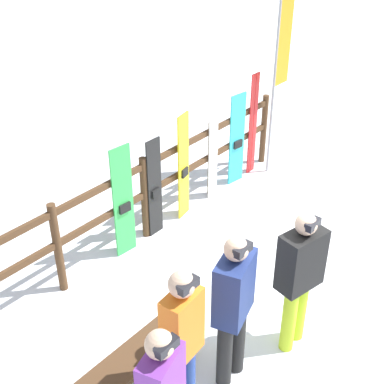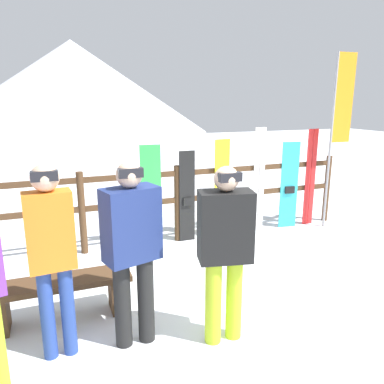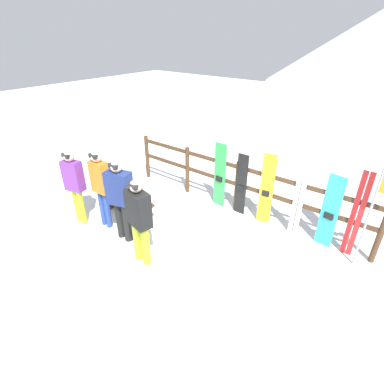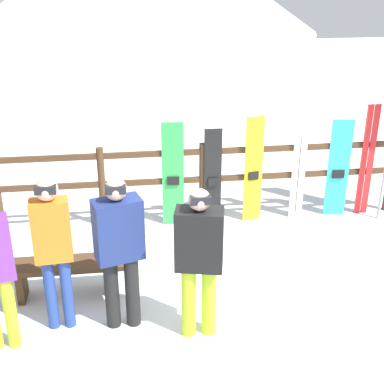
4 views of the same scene
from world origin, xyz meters
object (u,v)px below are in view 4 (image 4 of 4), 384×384
Objects in this scene: snowboard_green at (173,175)px; snowboard_yellow at (253,170)px; snowboard_cyan at (338,169)px; bench at (67,271)px; ski_pair_white at (299,162)px; person_orange at (53,243)px; person_black at (199,255)px; person_navy at (119,245)px; snowboard_black_stripe at (213,177)px; ski_pair_red at (367,161)px.

snowboard_yellow is at bearing 0.00° from snowboard_green.
snowboard_yellow is 1.06× the size of snowboard_cyan.
bench is 0.80× the size of ski_pair_white.
person_orange is 1.04× the size of person_black.
person_navy is at bearing -44.75° from bench.
snowboard_cyan reaches higher than bench.
person_navy is 2.60m from snowboard_black_stripe.
snowboard_yellow is at bearing -179.89° from ski_pair_red.
ski_pair_white is at bearing 180.00° from ski_pair_red.
ski_pair_red reaches higher than snowboard_cyan.
ski_pair_white is at bearing 179.67° from snowboard_cyan.
person_navy is 1.18× the size of snowboard_black_stripe.
snowboard_black_stripe is (1.31, 2.23, -0.26)m from person_navy.
snowboard_cyan is at bearing 0.00° from snowboard_black_stripe.
snowboard_black_stripe is (0.56, -0.00, -0.06)m from snowboard_green.
person_orange is at bearing -152.78° from ski_pair_red.
snowboard_black_stripe is 1.27m from ski_pair_white.
snowboard_yellow is 1.70m from ski_pair_red.
ski_pair_red is at bearing 0.46° from snowboard_cyan.
snowboard_green is at bearing 90.46° from person_black.
ski_pair_red is at bearing 41.20° from person_black.
snowboard_yellow is (2.54, 2.18, -0.22)m from person_orange.
bench is 0.97× the size of snowboard_black_stripe.
bench is at bearing -147.17° from snowboard_yellow.
person_black is 1.10× the size of snowboard_cyan.
ski_pair_red reaches higher than snowboard_green.
person_orange reaches higher than snowboard_cyan.
ski_pair_red reaches higher than person_navy.
ski_pair_white is at bearing 34.14° from person_orange.
snowboard_green is at bearing 49.99° from bench.
person_orange is 1.10× the size of snowboard_green.
bench is 2.16m from snowboard_green.
snowboard_black_stripe is 0.84× the size of ski_pair_red.
bench is 0.82× the size of person_orange.
snowboard_yellow is (0.59, 0.00, 0.08)m from snowboard_black_stripe.
snowboard_cyan is at bearing -0.00° from snowboard_yellow.
bench is 2.55m from snowboard_black_stripe.
person_orange is (-0.03, -0.56, 0.67)m from bench.
person_orange reaches higher than snowboard_black_stripe.
person_black is (1.38, -0.85, 0.60)m from bench.
ski_pair_red is at bearing 0.11° from snowboard_yellow.
snowboard_yellow is at bearing 40.55° from person_orange.
bench is 3.61m from ski_pair_white.
person_orange is at bearing -150.27° from snowboard_cyan.
snowboard_yellow is (1.90, 2.23, -0.18)m from person_navy.
snowboard_green is 1.15m from snowboard_yellow.
snowboard_green is at bearing 180.00° from snowboard_cyan.
person_orange is 1.00× the size of ski_pair_red.
person_navy is at bearing -139.00° from ski_pair_white.
bench is at bearing -156.78° from snowboard_cyan.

